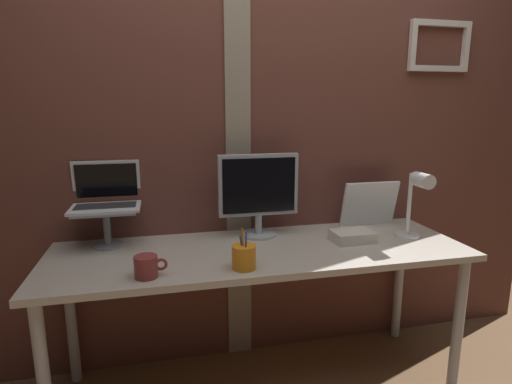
{
  "coord_description": "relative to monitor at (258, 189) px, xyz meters",
  "views": [
    {
      "loc": [
        -0.55,
        -1.66,
        1.39
      ],
      "look_at": [
        -0.11,
        0.22,
        0.97
      ],
      "focal_mm": 28.97,
      "sensor_mm": 36.0,
      "label": 1
    }
  ],
  "objects": [
    {
      "name": "monitor",
      "position": [
        0.0,
        0.0,
        0.0
      ],
      "size": [
        0.41,
        0.18,
        0.42
      ],
      "color": "#ADB2B7",
      "rests_on": "desk"
    },
    {
      "name": "desk",
      "position": [
        -0.03,
        -0.19,
        -0.31
      ],
      "size": [
        1.94,
        0.63,
        0.72
      ],
      "color": "beige",
      "rests_on": "ground_plane"
    },
    {
      "name": "desk_lamp",
      "position": [
        0.73,
        -0.25,
        -0.03
      ],
      "size": [
        0.12,
        0.2,
        0.34
      ],
      "color": "white",
      "rests_on": "desk"
    },
    {
      "name": "whiteboard_panel",
      "position": [
        0.64,
        0.03,
        -0.12
      ],
      "size": [
        0.31,
        0.07,
        0.25
      ],
      "primitive_type": "cube",
      "rotation": [
        0.23,
        0.0,
        0.0
      ],
      "color": "white",
      "rests_on": "desk"
    },
    {
      "name": "paper_clutter_stack",
      "position": [
        0.43,
        -0.19,
        -0.22
      ],
      "size": [
        0.21,
        0.15,
        0.05
      ],
      "primitive_type": "cube",
      "rotation": [
        0.0,
        0.0,
        0.04
      ],
      "color": "silver",
      "rests_on": "desk"
    },
    {
      "name": "laptop",
      "position": [
        -0.73,
        0.06,
        -0.0
      ],
      "size": [
        0.31,
        0.24,
        0.21
      ],
      "color": "white",
      "rests_on": "laptop_stand"
    },
    {
      "name": "pen_cup",
      "position": [
        -0.16,
        -0.41,
        -0.19
      ],
      "size": [
        0.1,
        0.1,
        0.17
      ],
      "color": "orange",
      "rests_on": "desk"
    },
    {
      "name": "coffee_mug",
      "position": [
        -0.54,
        -0.41,
        -0.2
      ],
      "size": [
        0.13,
        0.09,
        0.09
      ],
      "color": "maroon",
      "rests_on": "desk"
    },
    {
      "name": "brick_wall_back",
      "position": [
        0.08,
        0.18,
        0.35
      ],
      "size": [
        3.35,
        0.16,
        2.63
      ],
      "color": "brown",
      "rests_on": "ground_plane"
    },
    {
      "name": "laptop_stand",
      "position": [
        -0.73,
        0.0,
        -0.12
      ],
      "size": [
        0.28,
        0.22,
        0.18
      ],
      "color": "gray",
      "rests_on": "desk"
    }
  ]
}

